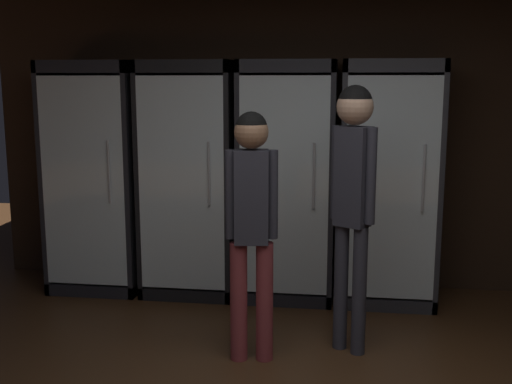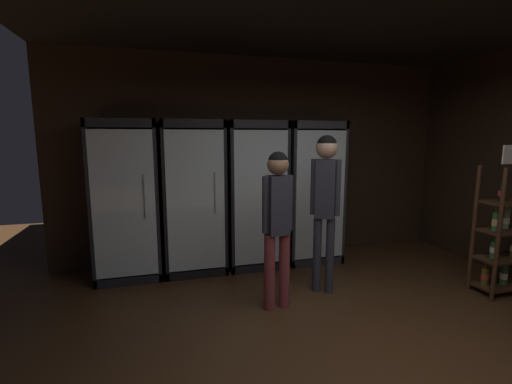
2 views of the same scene
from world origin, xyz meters
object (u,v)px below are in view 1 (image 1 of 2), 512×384
object	(u,v)px
shopper_near	(353,180)
shopper_far	(252,212)
cooler_far_left	(100,178)
cooler_center	(288,182)
cooler_right	(388,185)
cooler_left	(192,180)

from	to	relation	value
shopper_near	shopper_far	size ratio (longest dim) A/B	1.10
cooler_far_left	shopper_far	bearing A→B (deg)	-41.12
cooler_center	shopper_near	distance (m)	1.22
cooler_center	cooler_right	xyz separation A→B (m)	(0.81, -0.00, -0.01)
cooler_center	shopper_far	size ratio (longest dim) A/B	1.21
cooler_far_left	shopper_far	distance (m)	1.99
cooler_left	cooler_right	xyz separation A→B (m)	(1.61, -0.00, -0.01)
cooler_left	shopper_far	xyz separation A→B (m)	(0.69, -1.31, 0.03)
cooler_far_left	cooler_center	xyz separation A→B (m)	(1.61, 0.00, -0.01)
cooler_right	shopper_near	xyz separation A→B (m)	(-0.30, -1.09, 0.21)
cooler_far_left	shopper_near	size ratio (longest dim) A/B	1.10
cooler_left	shopper_near	world-z (taller)	cooler_left
cooler_far_left	cooler_right	distance (m)	2.42
cooler_far_left	cooler_left	bearing A→B (deg)	0.09
cooler_left	shopper_near	xyz separation A→B (m)	(1.31, -1.09, 0.21)
cooler_far_left	shopper_near	world-z (taller)	cooler_far_left
cooler_left	shopper_near	bearing A→B (deg)	-39.73
cooler_far_left	cooler_right	world-z (taller)	same
cooler_far_left	cooler_right	xyz separation A→B (m)	(2.42, 0.00, -0.01)
cooler_center	shopper_near	bearing A→B (deg)	-65.06
cooler_center	shopper_near	world-z (taller)	cooler_center
cooler_center	cooler_left	bearing A→B (deg)	-179.94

